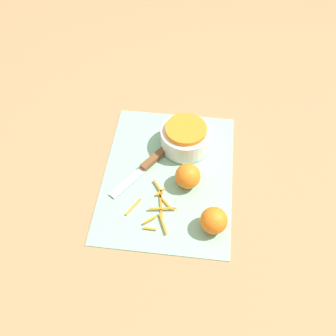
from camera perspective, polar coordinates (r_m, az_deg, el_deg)
name	(u,v)px	position (r m, az deg, el deg)	size (l,w,h in m)	color
ground_plane	(168,176)	(1.10, 0.00, -1.13)	(4.00, 4.00, 0.00)	#9E754C
cutting_board	(168,175)	(1.10, 0.00, -1.04)	(0.48, 0.36, 0.01)	#84B793
bowl_speckled	(186,137)	(1.14, 2.56, 4.55)	(0.14, 0.14, 0.08)	silver
knife	(151,161)	(1.12, -2.43, 1.02)	(0.20, 0.15, 0.02)	brown
orange_left	(214,220)	(0.98, 6.67, -7.57)	(0.07, 0.07, 0.07)	orange
orange_right	(188,176)	(1.05, 2.90, -1.17)	(0.07, 0.07, 0.07)	orange
peel_pile	(157,207)	(1.03, -1.65, -5.73)	(0.16, 0.14, 0.01)	orange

